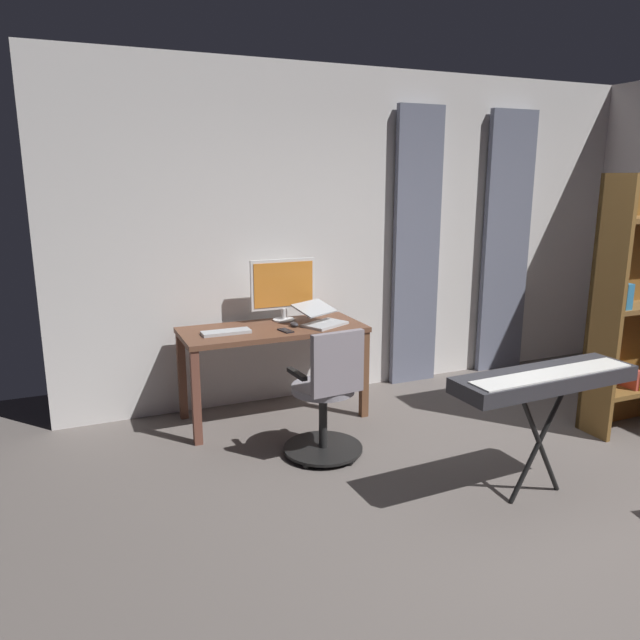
{
  "coord_description": "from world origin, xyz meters",
  "views": [
    {
      "loc": [
        2.56,
        2.1,
        1.9
      ],
      "look_at": [
        0.94,
        -1.7,
        0.93
      ],
      "focal_mm": 33.92,
      "sensor_mm": 36.0,
      "label": 1
    }
  ],
  "objects": [
    {
      "name": "office_chair",
      "position": [
        0.98,
        -1.47,
        0.43
      ],
      "size": [
        0.56,
        0.56,
        0.93
      ],
      "rotation": [
        0.0,
        0.0,
        3.22
      ],
      "color": "black",
      "rests_on": "ground"
    },
    {
      "name": "piano_keyboard",
      "position": [
        0.03,
        -0.47,
        0.74
      ],
      "size": [
        1.18,
        0.36,
        0.81
      ],
      "rotation": [
        0.0,
        0.0,
        0.04
      ],
      "color": "black",
      "rests_on": "ground"
    },
    {
      "name": "laptop",
      "position": [
        0.7,
        -2.23,
        0.81
      ],
      "size": [
        0.45,
        0.45,
        0.17
      ],
      "rotation": [
        0.0,
        0.0,
        0.46
      ],
      "color": "#B7BCC1",
      "rests_on": "desk"
    },
    {
      "name": "cell_phone_face_up",
      "position": [
        1.03,
        -2.14,
        0.76
      ],
      "size": [
        0.1,
        0.16,
        0.01
      ],
      "primitive_type": "cube",
      "rotation": [
        0.0,
        0.0,
        0.21
      ],
      "color": "black",
      "rests_on": "desk"
    },
    {
      "name": "back_room_partition",
      "position": [
        0.0,
        -2.76,
        1.41
      ],
      "size": [
        5.52,
        0.1,
        2.81
      ],
      "primitive_type": "cube",
      "color": "silver",
      "rests_on": "ground"
    },
    {
      "name": "computer_keyboard",
      "position": [
        1.47,
        -2.25,
        0.77
      ],
      "size": [
        0.37,
        0.13,
        0.02
      ],
      "primitive_type": "cube",
      "color": "#B7BCC1",
      "rests_on": "desk"
    },
    {
      "name": "computer_mouse",
      "position": [
        0.92,
        -2.25,
        0.77
      ],
      "size": [
        0.06,
        0.1,
        0.04
      ],
      "primitive_type": "ellipsoid",
      "color": "#333338",
      "rests_on": "desk"
    },
    {
      "name": "curtain_left_panel",
      "position": [
        -1.46,
        -2.65,
        1.26
      ],
      "size": [
        0.52,
        0.06,
        2.53
      ],
      "primitive_type": "cube",
      "color": "slate",
      "rests_on": "ground"
    },
    {
      "name": "desk",
      "position": [
        1.09,
        -2.3,
        0.65
      ],
      "size": [
        1.44,
        0.62,
        0.75
      ],
      "color": "brown",
      "rests_on": "ground"
    },
    {
      "name": "ground_plane",
      "position": [
        0.0,
        0.0,
        0.0
      ],
      "size": [
        7.17,
        7.17,
        0.0
      ],
      "primitive_type": "plane",
      "color": "#655D59"
    },
    {
      "name": "computer_monitor",
      "position": [
        0.93,
        -2.49,
        1.04
      ],
      "size": [
        0.55,
        0.18,
        0.51
      ],
      "color": "white",
      "rests_on": "desk"
    },
    {
      "name": "curtain_right_panel",
      "position": [
        -0.43,
        -2.65,
        1.26
      ],
      "size": [
        0.46,
        0.06,
        2.53
      ],
      "primitive_type": "cube",
      "color": "slate",
      "rests_on": "ground"
    },
    {
      "name": "bookshelf",
      "position": [
        -1.43,
        -1.07,
        0.98
      ],
      "size": [
        0.84,
        0.3,
        1.93
      ],
      "color": "brown",
      "rests_on": "ground"
    }
  ]
}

